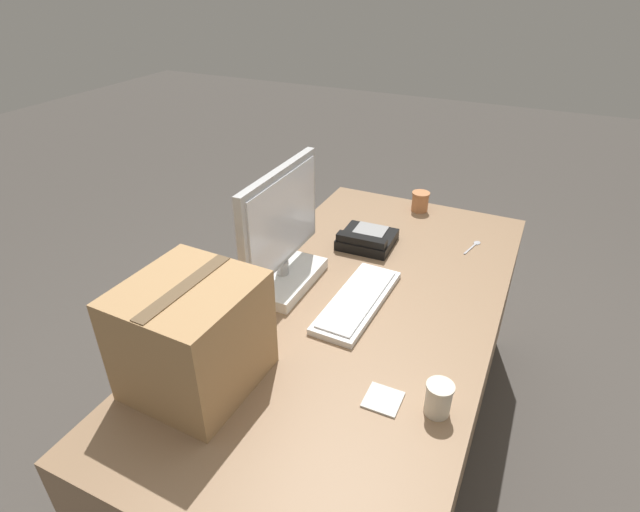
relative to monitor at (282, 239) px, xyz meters
The scene contains 10 objects.
ground_plane 0.94m from the monitor, 91.18° to the right, with size 12.00×12.00×0.00m, color #47423D.
office_desk 0.61m from the monitor, 91.18° to the right, with size 1.80×0.90×0.72m.
monitor is the anchor object (origin of this frame).
keyboard 0.34m from the monitor, 90.30° to the right, with size 0.45×0.17×0.03m.
desk_phone 0.45m from the monitor, 24.01° to the right, with size 0.21×0.22×0.07m.
paper_cup_left 0.75m from the monitor, 118.82° to the right, with size 0.07×0.07×0.09m.
paper_cup_right 0.85m from the monitor, 19.37° to the right, with size 0.08×0.08×0.09m.
spoon 0.83m from the monitor, 45.20° to the right, with size 0.14×0.05×0.00m.
cardboard_box 0.52m from the monitor, behind, with size 0.34×0.32×0.31m.
sticky_note_pad 0.66m from the monitor, 126.59° to the right, with size 0.09×0.09×0.01m.
Camera 1 is at (-1.29, -0.47, 1.72)m, focal length 28.00 mm.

